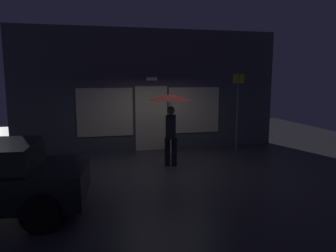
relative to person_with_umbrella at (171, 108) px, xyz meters
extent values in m
plane|color=#38353A|center=(-0.16, -0.06, -1.65)|extent=(18.00, 18.00, 0.00)
cube|color=#4C4C56|center=(-0.16, 2.29, 0.41)|extent=(9.07, 0.30, 4.11)
cube|color=beige|center=(-0.16, 2.12, -0.55)|extent=(1.10, 0.04, 2.20)
cube|color=beige|center=(-1.72, 2.12, -0.30)|extent=(1.83, 0.04, 1.60)
cube|color=beige|center=(1.37, 2.12, -0.30)|extent=(1.83, 0.04, 1.60)
cube|color=white|center=(-0.16, 2.04, 0.80)|extent=(0.36, 0.16, 0.12)
cylinder|color=black|center=(-0.09, 0.03, -1.25)|extent=(0.15, 0.15, 0.80)
cylinder|color=black|center=(0.09, -0.03, -1.25)|extent=(0.15, 0.15, 0.80)
cube|color=black|center=(0.00, 0.00, -0.52)|extent=(0.38, 0.51, 0.65)
cube|color=silver|center=(0.12, 0.04, -0.52)|extent=(0.07, 0.14, 0.52)
cube|color=#B28C19|center=(0.12, 0.05, -0.54)|extent=(0.04, 0.06, 0.41)
sphere|color=#AA7B74|center=(0.00, 0.00, -0.06)|extent=(0.22, 0.22, 0.22)
cylinder|color=slate|center=(0.00, 0.00, -0.05)|extent=(0.02, 0.02, 0.88)
cone|color=#4C0C0C|center=(0.00, 0.00, 0.31)|extent=(1.27, 1.27, 0.17)
cylinder|color=black|center=(-2.86, -1.70, -1.33)|extent=(0.66, 0.27, 0.64)
cylinder|color=black|center=(-3.00, -3.38, -1.33)|extent=(0.66, 0.27, 0.64)
cylinder|color=#595B60|center=(2.63, 1.29, -0.30)|extent=(0.07, 0.07, 2.70)
cube|color=gold|center=(2.63, 1.27, 0.80)|extent=(0.40, 0.02, 0.30)
cylinder|color=#B2A899|center=(0.36, 1.59, -1.37)|extent=(0.29, 0.29, 0.55)
camera|label=1|loc=(-2.15, -8.67, 0.87)|focal=34.45mm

